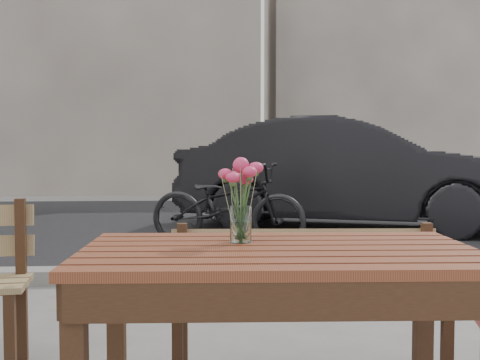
{
  "coord_description": "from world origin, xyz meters",
  "views": [
    {
      "loc": [
        -0.45,
        -2.11,
        1.14
      ],
      "look_at": [
        -0.31,
        0.04,
        1.02
      ],
      "focal_mm": 45.0,
      "sensor_mm": 36.0,
      "label": 1
    }
  ],
  "objects_px": {
    "main_vase": "(241,190)",
    "parked_car": "(350,174)",
    "main_table": "(279,287)",
    "bicycle": "(227,205)"
  },
  "relations": [
    {
      "from": "main_vase",
      "to": "parked_car",
      "type": "distance_m",
      "value": 6.55
    },
    {
      "from": "main_table",
      "to": "main_vase",
      "type": "xyz_separation_m",
      "value": [
        -0.12,
        0.14,
        0.32
      ]
    },
    {
      "from": "main_vase",
      "to": "bicycle",
      "type": "bearing_deg",
      "value": 88.1
    },
    {
      "from": "main_table",
      "to": "bicycle",
      "type": "bearing_deg",
      "value": 91.55
    },
    {
      "from": "main_vase",
      "to": "parked_car",
      "type": "xyz_separation_m",
      "value": [
        1.96,
        6.25,
        -0.21
      ]
    },
    {
      "from": "main_table",
      "to": "main_vase",
      "type": "bearing_deg",
      "value": 133.0
    },
    {
      "from": "main_vase",
      "to": "bicycle",
      "type": "height_order",
      "value": "main_vase"
    },
    {
      "from": "main_vase",
      "to": "bicycle",
      "type": "distance_m",
      "value": 4.82
    },
    {
      "from": "main_table",
      "to": "bicycle",
      "type": "height_order",
      "value": "bicycle"
    },
    {
      "from": "main_table",
      "to": "bicycle",
      "type": "distance_m",
      "value": 4.93
    }
  ]
}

